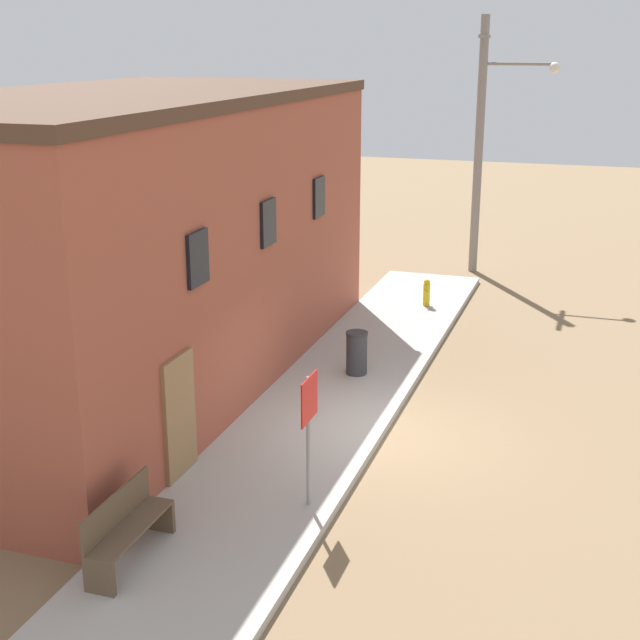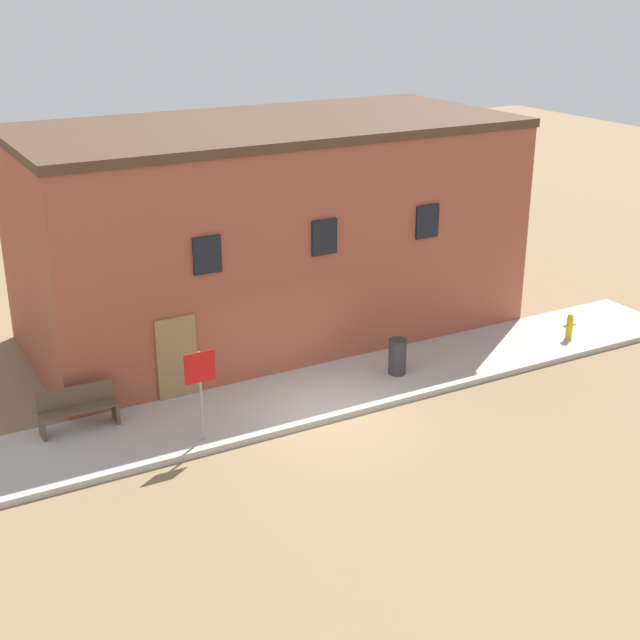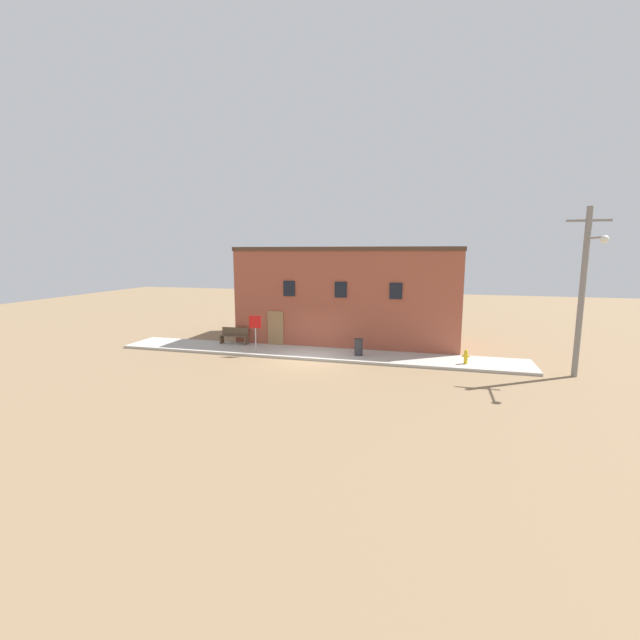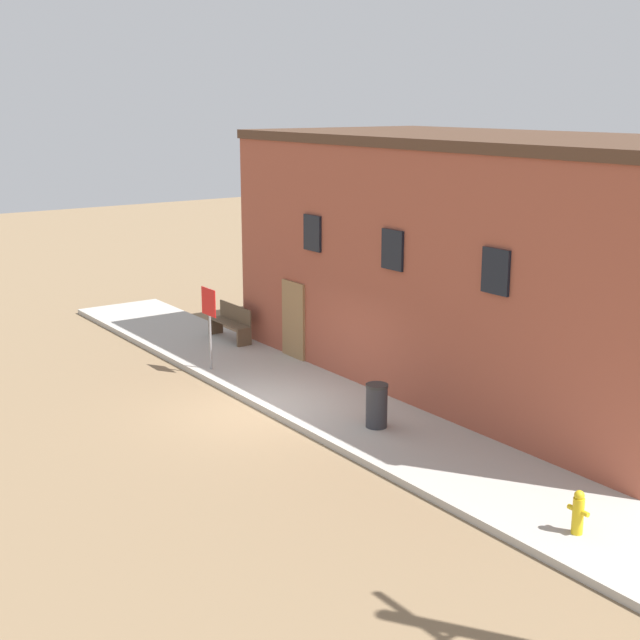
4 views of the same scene
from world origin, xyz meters
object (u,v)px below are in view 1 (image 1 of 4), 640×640
at_px(stop_sign, 309,416).
at_px(fire_hydrant, 427,292).
at_px(bench, 126,527).
at_px(utility_pole, 484,138).
at_px(trash_bin, 357,353).

bearing_deg(stop_sign, fire_hydrant, 2.62).
bearing_deg(fire_hydrant, stop_sign, -177.38).
height_order(bench, utility_pole, utility_pole).
distance_m(stop_sign, bench, 3.08).
bearing_deg(bench, fire_hydrant, -5.79).
height_order(stop_sign, bench, stop_sign).
xyz_separation_m(fire_hydrant, trash_bin, (-5.54, 0.36, 0.10)).
relative_size(bench, trash_bin, 1.85).
distance_m(fire_hydrant, trash_bin, 5.56).
bearing_deg(utility_pole, trash_bin, 174.45).
xyz_separation_m(fire_hydrant, stop_sign, (-11.22, -0.51, 1.11)).
xyz_separation_m(stop_sign, utility_pole, (16.01, -0.13, 2.54)).
distance_m(stop_sign, trash_bin, 5.83).
height_order(fire_hydrant, bench, bench).
relative_size(bench, utility_pole, 0.22).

